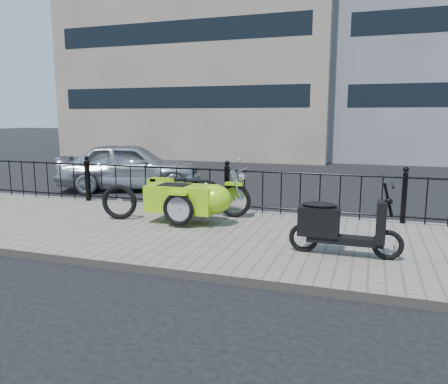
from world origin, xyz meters
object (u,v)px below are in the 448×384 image
(scooter, at_px, (337,226))
(spare_tire, at_px, (119,202))
(motorcycle_sidecar, at_px, (193,197))
(sedan_car, at_px, (130,166))

(scooter, xyz_separation_m, spare_tire, (-4.20, 0.94, -0.08))
(motorcycle_sidecar, bearing_deg, spare_tire, -169.16)
(scooter, distance_m, sedan_car, 7.78)
(scooter, bearing_deg, sedan_car, 142.65)
(sedan_car, bearing_deg, scooter, -148.27)
(motorcycle_sidecar, relative_size, spare_tire, 3.29)
(motorcycle_sidecar, xyz_separation_m, spare_tire, (-1.45, -0.28, -0.13))
(scooter, xyz_separation_m, sedan_car, (-6.18, 4.72, 0.15))
(scooter, bearing_deg, motorcycle_sidecar, 156.13)
(spare_tire, height_order, sedan_car, sedan_car)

